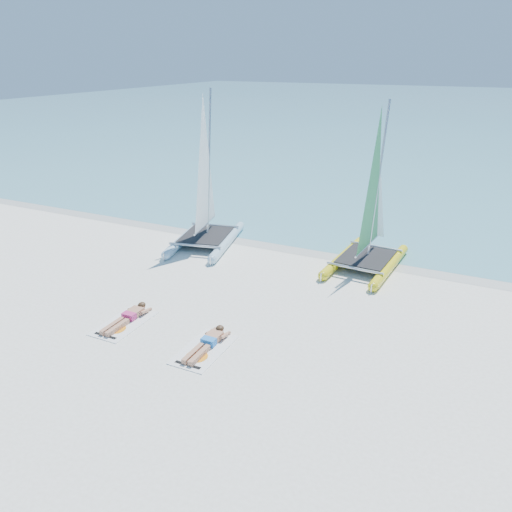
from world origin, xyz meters
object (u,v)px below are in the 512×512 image
(catamaran_blue, at_px, (205,199))
(sunbather_a, at_px, (128,317))
(catamaran_yellow, at_px, (373,214))
(sunbather_b, at_px, (208,342))
(towel_a, at_px, (124,323))
(towel_b, at_px, (204,350))

(catamaran_blue, height_order, sunbather_a, catamaran_blue)
(catamaran_yellow, xyz_separation_m, sunbather_b, (-2.34, -7.32, -1.69))
(catamaran_blue, xyz_separation_m, sunbather_a, (1.23, -6.31, -1.66))
(catamaran_blue, distance_m, sunbather_a, 6.64)
(towel_a, xyz_separation_m, sunbather_b, (2.69, 0.00, 0.11))
(sunbather_a, relative_size, sunbather_b, 1.00)
(catamaran_blue, distance_m, catamaran_yellow, 6.31)
(towel_a, xyz_separation_m, towel_b, (2.69, -0.19, 0.00))
(towel_a, height_order, sunbather_a, sunbather_a)
(catamaran_yellow, height_order, towel_a, catamaran_yellow)
(towel_a, bearing_deg, towel_b, -4.02)
(catamaran_blue, height_order, towel_a, catamaran_blue)
(catamaran_blue, xyz_separation_m, sunbather_b, (3.92, -6.50, -1.66))
(catamaran_yellow, bearing_deg, sunbather_a, -121.30)
(sunbather_b, bearing_deg, catamaran_yellow, 72.25)
(catamaran_yellow, distance_m, towel_a, 9.06)
(catamaran_blue, relative_size, catamaran_yellow, 1.04)
(towel_a, distance_m, sunbather_a, 0.22)
(catamaran_blue, xyz_separation_m, towel_a, (1.23, -6.50, -1.77))
(catamaran_yellow, bearing_deg, catamaran_blue, -168.64)
(catamaran_yellow, height_order, sunbather_b, catamaran_yellow)
(sunbather_a, bearing_deg, sunbather_b, -4.02)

